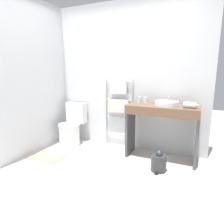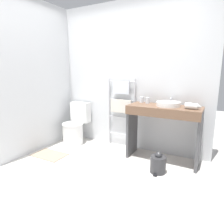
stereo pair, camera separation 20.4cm
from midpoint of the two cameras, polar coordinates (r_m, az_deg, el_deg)
The scene contains 13 objects.
ground_plane at distance 2.74m, azimuth -6.72°, elevation -19.23°, with size 12.00×12.00×0.00m, color silver.
wall_back at distance 3.65m, azimuth 6.52°, elevation 9.81°, with size 2.89×0.12×2.57m, color silver.
wall_side at distance 3.80m, azimuth -18.25°, elevation 9.38°, with size 0.12×2.10×2.57m, color silver.
toilet at distance 3.97m, azimuth -9.01°, elevation -4.24°, with size 0.40×0.54×0.79m.
towel_radiator at distance 3.62m, azimuth 4.22°, elevation 2.89°, with size 0.54×0.06×1.26m.
vanity_counter at distance 3.19m, azimuth 16.24°, elevation -3.19°, with size 1.09×0.48×0.88m.
sink_basin at distance 3.14m, azimuth 17.59°, elevation 2.22°, with size 0.36×0.36×0.07m.
faucet at distance 3.31m, azimuth 18.25°, elevation 3.35°, with size 0.02×0.10×0.12m.
cup_near_wall at distance 3.39m, azimuth 10.20°, elevation 3.49°, with size 0.07×0.07×0.10m.
cup_near_edge at distance 3.33m, azimuth 11.92°, elevation 3.26°, with size 0.07×0.07×0.10m.
hair_dryer at distance 3.03m, azimuth 23.81°, elevation 1.56°, with size 0.22×0.17×0.09m.
trash_bin at distance 2.97m, azimuth 15.00°, elevation -14.10°, with size 0.22×0.25×0.31m.
bath_mat at distance 3.58m, azimuth -15.83°, elevation -11.70°, with size 0.56×0.36×0.01m, color gray.
Camera 2 is at (1.47, -1.85, 1.41)m, focal length 32.00 mm.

